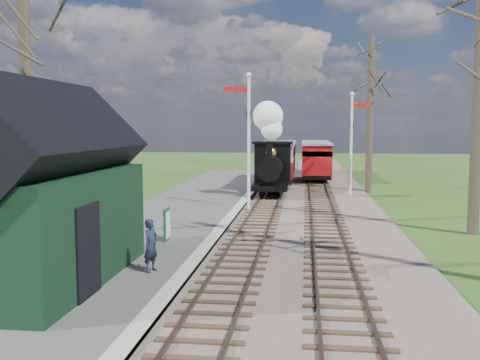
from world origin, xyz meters
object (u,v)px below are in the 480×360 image
object	(u,v)px
red_carriage_b	(315,156)
semaphore_near	(247,132)
semaphore_far	(353,136)
locomotive	(271,156)
station_shed	(42,195)
sign_board	(167,224)
person	(151,245)
red_carriage_a	(316,160)
coach	(277,160)
bench	(60,279)

from	to	relation	value
red_carriage_b	semaphore_near	bearing A→B (deg)	-99.96
semaphore_far	locomotive	distance (m)	4.59
station_shed	red_carriage_b	distance (m)	31.94
station_shed	semaphore_near	world-z (taller)	semaphore_near
sign_board	person	distance (m)	3.73
station_shed	red_carriage_a	xyz separation A→B (m)	(6.90, 25.68, -0.77)
coach	sign_board	xyz separation A→B (m)	(-2.59, -18.47, -0.94)
semaphore_near	locomotive	xyz separation A→B (m)	(0.76, 5.20, -1.36)
semaphore_near	red_carriage_b	distance (m)	19.59
station_shed	red_carriage_b	size ratio (longest dim) A/B	1.23
sign_board	semaphore_far	bearing A→B (deg)	62.19
coach	sign_board	bearing A→B (deg)	-97.98
station_shed	semaphore_near	distance (m)	12.58
locomotive	coach	world-z (taller)	locomotive
locomotive	red_carriage_a	world-z (taller)	locomotive
locomotive	sign_board	bearing A→B (deg)	-101.74
red_carriage_b	person	bearing A→B (deg)	-98.76
semaphore_far	sign_board	world-z (taller)	semaphore_far
coach	red_carriage_b	distance (m)	8.32
coach	bench	world-z (taller)	coach
coach	bench	size ratio (longest dim) A/B	5.21
locomotive	coach	xyz separation A→B (m)	(0.01, 6.07, -0.61)
bench	person	size ratio (longest dim) A/B	1.13
semaphore_far	sign_board	size ratio (longest dim) A/B	5.56
coach	sign_board	world-z (taller)	coach
sign_board	station_shed	bearing A→B (deg)	-109.59
station_shed	semaphore_far	bearing A→B (deg)	64.28
coach	red_carriage_a	world-z (taller)	coach
semaphore_near	red_carriage_a	xyz separation A→B (m)	(3.37, 13.68, -2.12)
locomotive	coach	distance (m)	6.10
semaphore_far	locomotive	size ratio (longest dim) A/B	1.16
red_carriage_a	red_carriage_b	world-z (taller)	same
red_carriage_a	person	world-z (taller)	red_carriage_a
red_carriage_a	person	distance (m)	25.00
red_carriage_b	person	world-z (taller)	red_carriage_b
bench	person	bearing A→B (deg)	57.55
red_carriage_a	sign_board	bearing A→B (deg)	-103.96
red_carriage_b	sign_board	size ratio (longest dim) A/B	4.97
semaphore_far	locomotive	world-z (taller)	semaphore_far
locomotive	red_carriage_b	size ratio (longest dim) A/B	0.97
station_shed	semaphore_near	bearing A→B (deg)	73.62
station_shed	semaphore_far	xyz separation A→B (m)	(8.67, 18.00, 1.08)
semaphore_near	person	xyz separation A→B (m)	(-1.26, -10.88, -2.75)
semaphore_near	bench	bearing A→B (deg)	-101.46
sign_board	red_carriage_b	bearing A→B (deg)	78.87
sign_board	semaphore_near	bearing A→B (deg)	75.82
locomotive	semaphore_far	bearing A→B (deg)	10.31
semaphore_near	semaphore_far	world-z (taller)	semaphore_near
red_carriage_a	sign_board	size ratio (longest dim) A/B	4.97
person	locomotive	bearing A→B (deg)	14.15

